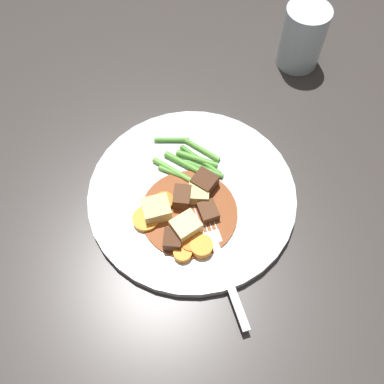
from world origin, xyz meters
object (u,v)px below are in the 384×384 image
Objects in this scene: potato_chunk_2 at (187,228)px; water_glass at (302,37)px; meat_chunk_1 at (208,212)px; meat_chunk_3 at (173,240)px; carrot_slice_2 at (192,241)px; carrot_slice_3 at (201,247)px; dinner_plate at (192,194)px; meat_chunk_0 at (182,197)px; potato_chunk_1 at (199,194)px; carrot_slice_4 at (179,253)px; fork at (220,259)px; carrot_slice_1 at (164,202)px; meat_chunk_2 at (204,183)px; potato_chunk_0 at (156,210)px; carrot_slice_0 at (146,219)px.

water_glass is (-0.35, 0.14, 0.02)m from potato_chunk_2.
meat_chunk_3 is (0.05, -0.04, 0.00)m from meat_chunk_1.
potato_chunk_2 is 0.38m from water_glass.
carrot_slice_2 is 1.14× the size of meat_chunk_1.
meat_chunk_3 reaches higher than carrot_slice_3.
dinner_plate is 0.03m from meat_chunk_0.
potato_chunk_1 is at bearing 160.81° from meat_chunk_3.
carrot_slice_4 is 0.15× the size of fork.
carrot_slice_1 is at bearing -29.84° from water_glass.
meat_chunk_2 is 0.18× the size of fork.
carrot_slice_3 is 1.13× the size of meat_chunk_3.
carrot_slice_2 is (0.08, 0.01, 0.01)m from dinner_plate.
carrot_slice_4 is at bearing -38.08° from carrot_slice_2.
meat_chunk_0 is 0.34m from water_glass.
carrot_slice_1 is 0.26× the size of water_glass.
carrot_slice_3 is 0.09m from meat_chunk_2.
potato_chunk_1 is (-0.02, 0.05, 0.00)m from carrot_slice_1.
potato_chunk_2 reaches higher than meat_chunk_3.
dinner_plate is 0.02m from potato_chunk_1.
meat_chunk_0 is 0.04m from meat_chunk_1.
potato_chunk_0 is (-0.05, -0.04, 0.01)m from carrot_slice_4.
carrot_slice_0 is 0.09m from meat_chunk_2.
meat_chunk_1 is at bearing 159.68° from carrot_slice_2.
carrot_slice_2 is 0.06m from potato_chunk_0.
dinner_plate is 0.06m from potato_chunk_2.
carrot_slice_1 is 0.07m from carrot_slice_2.
meat_chunk_3 is (0.08, -0.01, 0.02)m from dinner_plate.
carrot_slice_2 is at bearing 141.92° from carrot_slice_4.
carrot_slice_3 is at bearing 68.73° from carrot_slice_0.
water_glass is at bearing 153.09° from meat_chunk_0.
dinner_plate is 0.03m from meat_chunk_2.
potato_chunk_0 reaches higher than potato_chunk_1.
meat_chunk_3 is at bearing -102.88° from fork.
water_glass is (-0.29, 0.14, 0.04)m from dinner_plate.
carrot_slice_1 is at bearing -135.69° from carrot_slice_3.
meat_chunk_2 reaches higher than carrot_slice_0.
carrot_slice_2 is at bearing -20.32° from meat_chunk_1.
meat_chunk_3 is at bearing -19.17° from meat_chunk_2.
meat_chunk_0 is at bearing -112.78° from meat_chunk_1.
meat_chunk_2 is 0.31m from water_glass.
fork is (0.07, 0.08, -0.00)m from carrot_slice_1.
carrot_slice_2 is 0.09m from meat_chunk_2.
meat_chunk_1 is at bearing 81.22° from carrot_slice_1.
potato_chunk_0 reaches higher than carrot_slice_2.
potato_chunk_0 is 0.07m from meat_chunk_1.
potato_chunk_2 is (0.05, -0.01, 0.00)m from potato_chunk_1.
carrot_slice_4 reaches higher than dinner_plate.
potato_chunk_0 is at bearing -144.59° from meat_chunk_3.
carrot_slice_0 is 1.30× the size of meat_chunk_1.
fork is at bearing 56.11° from potato_chunk_2.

